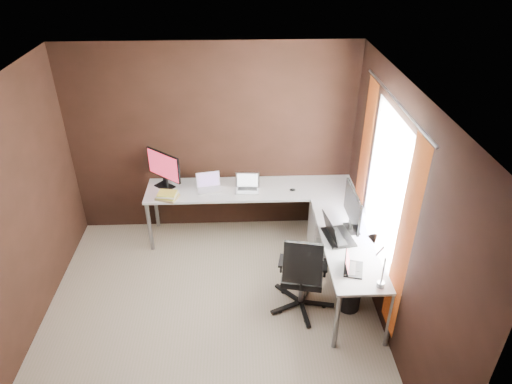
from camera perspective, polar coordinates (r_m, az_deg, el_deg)
The scene contains 15 objects.
room at distance 4.29m, azimuth -1.85°, elevation -3.05°, with size 3.60×3.60×2.50m.
desk at distance 5.46m, azimuth 3.39°, elevation -2.37°, with size 2.65×2.25×0.73m.
drawer_pedestal at distance 5.84m, azimuth 8.92°, elevation -4.71°, with size 0.42×0.50×0.60m, color silver.
monitor_left at distance 5.82m, azimuth -11.46°, elevation 3.00°, with size 0.44×0.38×0.48m.
monitor_right at distance 5.00m, azimuth 11.99°, elevation -2.02°, with size 0.15×0.60×0.49m.
laptop_white at distance 5.79m, azimuth -5.91°, elevation 0.81°, with size 0.33×0.27×0.20m.
laptop_silver at distance 5.75m, azimuth -1.08°, elevation 0.71°, with size 0.31×0.23×0.20m.
laptop_black_big at distance 4.97m, azimuth 9.92°, elevation -5.15°, with size 0.34×0.43×0.26m.
laptop_black_small at distance 4.60m, azimuth 11.80°, elevation -9.07°, with size 0.24×0.30×0.18m.
book_stack at distance 5.68m, azimuth -11.02°, elevation -0.44°, with size 0.30×0.27×0.08m.
mouse_left at distance 5.70m, azimuth -10.94°, elevation -0.54°, with size 0.09×0.06×0.03m, color black.
mouse_corner at distance 5.75m, azimuth 4.58°, elevation 0.28°, with size 0.08×0.05×0.03m, color black.
desk_lamp at distance 4.32m, azimuth 14.83°, elevation -7.57°, with size 0.18×0.21×0.53m.
office_chair at distance 5.01m, azimuth 5.70°, elevation -11.72°, with size 0.55×0.57×0.99m.
wastebasket at distance 5.19m, azimuth 11.57°, elevation -12.75°, with size 0.24×0.24×0.28m, color black.
Camera 1 is at (0.34, -3.48, 3.69)m, focal length 32.00 mm.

